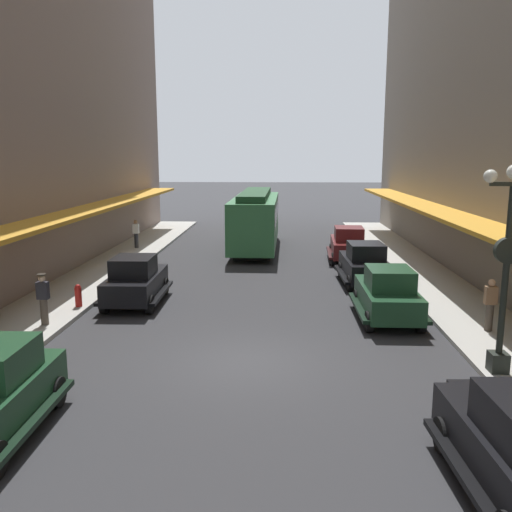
{
  "coord_description": "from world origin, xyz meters",
  "views": [
    {
      "loc": [
        0.89,
        -13.78,
        5.51
      ],
      "look_at": [
        0.0,
        6.0,
        1.8
      ],
      "focal_mm": 37.69,
      "sensor_mm": 36.0,
      "label": 1
    }
  ],
  "objects_px": {
    "parked_car_4": "(388,293)",
    "pedestrian_2": "(43,299)",
    "parked_car_5": "(136,279)",
    "pedestrian_3": "(136,234)",
    "parked_car_1": "(365,263)",
    "fire_hydrant": "(78,295)",
    "streetcar": "(255,218)",
    "parked_car_3": "(348,243)",
    "pedestrian_5": "(490,304)",
    "lamp_post_with_clock": "(507,261)"
  },
  "relations": [
    {
      "from": "parked_car_3",
      "to": "parked_car_5",
      "type": "distance_m",
      "value": 12.58
    },
    {
      "from": "parked_car_1",
      "to": "pedestrian_3",
      "type": "height_order",
      "value": "parked_car_1"
    },
    {
      "from": "parked_car_1",
      "to": "streetcar",
      "type": "bearing_deg",
      "value": 121.08
    },
    {
      "from": "pedestrian_2",
      "to": "pedestrian_5",
      "type": "distance_m",
      "value": 14.05
    },
    {
      "from": "parked_car_3",
      "to": "pedestrian_2",
      "type": "height_order",
      "value": "parked_car_3"
    },
    {
      "from": "parked_car_3",
      "to": "fire_hydrant",
      "type": "bearing_deg",
      "value": -138.05
    },
    {
      "from": "fire_hydrant",
      "to": "pedestrian_3",
      "type": "relative_size",
      "value": 0.5
    },
    {
      "from": "lamp_post_with_clock",
      "to": "fire_hydrant",
      "type": "xyz_separation_m",
      "value": [
        -12.75,
        5.38,
        -2.42
      ]
    },
    {
      "from": "pedestrian_5",
      "to": "pedestrian_2",
      "type": "bearing_deg",
      "value": -179.87
    },
    {
      "from": "parked_car_5",
      "to": "parked_car_4",
      "type": "bearing_deg",
      "value": -10.11
    },
    {
      "from": "parked_car_5",
      "to": "streetcar",
      "type": "height_order",
      "value": "streetcar"
    },
    {
      "from": "lamp_post_with_clock",
      "to": "pedestrian_3",
      "type": "relative_size",
      "value": 3.15
    },
    {
      "from": "parked_car_4",
      "to": "fire_hydrant",
      "type": "distance_m",
      "value": 10.92
    },
    {
      "from": "parked_car_3",
      "to": "parked_car_4",
      "type": "height_order",
      "value": "same"
    },
    {
      "from": "parked_car_3",
      "to": "fire_hydrant",
      "type": "xyz_separation_m",
      "value": [
        -10.86,
        -9.76,
        -0.38
      ]
    },
    {
      "from": "parked_car_1",
      "to": "lamp_post_with_clock",
      "type": "bearing_deg",
      "value": -79.54
    },
    {
      "from": "parked_car_5",
      "to": "pedestrian_3",
      "type": "xyz_separation_m",
      "value": [
        -3.07,
        11.56,
        0.05
      ]
    },
    {
      "from": "parked_car_4",
      "to": "streetcar",
      "type": "xyz_separation_m",
      "value": [
        -5.11,
        13.69,
        0.96
      ]
    },
    {
      "from": "parked_car_1",
      "to": "parked_car_5",
      "type": "xyz_separation_m",
      "value": [
        -9.07,
        -3.57,
        0.0
      ]
    },
    {
      "from": "fire_hydrant",
      "to": "pedestrian_5",
      "type": "height_order",
      "value": "pedestrian_5"
    },
    {
      "from": "parked_car_5",
      "to": "streetcar",
      "type": "xyz_separation_m",
      "value": [
        3.94,
        12.07,
        0.96
      ]
    },
    {
      "from": "parked_car_4",
      "to": "pedestrian_2",
      "type": "xyz_separation_m",
      "value": [
        -11.2,
        -1.5,
        0.07
      ]
    },
    {
      "from": "fire_hydrant",
      "to": "pedestrian_5",
      "type": "distance_m",
      "value": 13.91
    },
    {
      "from": "parked_car_1",
      "to": "parked_car_3",
      "type": "height_order",
      "value": "same"
    },
    {
      "from": "pedestrian_2",
      "to": "lamp_post_with_clock",
      "type": "bearing_deg",
      "value": -13.97
    },
    {
      "from": "parked_car_1",
      "to": "pedestrian_5",
      "type": "relative_size",
      "value": 2.62
    },
    {
      "from": "parked_car_1",
      "to": "pedestrian_2",
      "type": "relative_size",
      "value": 2.57
    },
    {
      "from": "fire_hydrant",
      "to": "pedestrian_2",
      "type": "bearing_deg",
      "value": -98.1
    },
    {
      "from": "streetcar",
      "to": "pedestrian_3",
      "type": "height_order",
      "value": "streetcar"
    },
    {
      "from": "parked_car_5",
      "to": "streetcar",
      "type": "bearing_deg",
      "value": 71.91
    },
    {
      "from": "parked_car_3",
      "to": "streetcar",
      "type": "distance_m",
      "value": 6.12
    },
    {
      "from": "parked_car_3",
      "to": "lamp_post_with_clock",
      "type": "distance_m",
      "value": 15.4
    },
    {
      "from": "parked_car_5",
      "to": "pedestrian_5",
      "type": "xyz_separation_m",
      "value": [
        11.9,
        -3.08,
        0.05
      ]
    },
    {
      "from": "fire_hydrant",
      "to": "pedestrian_3",
      "type": "height_order",
      "value": "pedestrian_3"
    },
    {
      "from": "parked_car_4",
      "to": "pedestrian_2",
      "type": "distance_m",
      "value": 11.3
    },
    {
      "from": "parked_car_3",
      "to": "streetcar",
      "type": "height_order",
      "value": "streetcar"
    },
    {
      "from": "lamp_post_with_clock",
      "to": "pedestrian_2",
      "type": "distance_m",
      "value": 13.6
    },
    {
      "from": "parked_car_4",
      "to": "streetcar",
      "type": "bearing_deg",
      "value": 110.48
    },
    {
      "from": "pedestrian_2",
      "to": "parked_car_3",
      "type": "bearing_deg",
      "value": 46.82
    },
    {
      "from": "parked_car_1",
      "to": "parked_car_3",
      "type": "bearing_deg",
      "value": 90.67
    },
    {
      "from": "parked_car_5",
      "to": "pedestrian_2",
      "type": "height_order",
      "value": "parked_car_5"
    },
    {
      "from": "streetcar",
      "to": "pedestrian_5",
      "type": "relative_size",
      "value": 5.88
    },
    {
      "from": "parked_car_4",
      "to": "pedestrian_3",
      "type": "bearing_deg",
      "value": 132.65
    },
    {
      "from": "pedestrian_3",
      "to": "pedestrian_5",
      "type": "relative_size",
      "value": 1.0
    },
    {
      "from": "parked_car_5",
      "to": "streetcar",
      "type": "distance_m",
      "value": 12.74
    },
    {
      "from": "parked_car_5",
      "to": "pedestrian_3",
      "type": "distance_m",
      "value": 11.96
    },
    {
      "from": "parked_car_1",
      "to": "pedestrian_5",
      "type": "bearing_deg",
      "value": -66.93
    },
    {
      "from": "fire_hydrant",
      "to": "pedestrian_5",
      "type": "bearing_deg",
      "value": -8.7
    },
    {
      "from": "parked_car_3",
      "to": "lamp_post_with_clock",
      "type": "height_order",
      "value": "lamp_post_with_clock"
    },
    {
      "from": "lamp_post_with_clock",
      "to": "fire_hydrant",
      "type": "relative_size",
      "value": 6.29
    }
  ]
}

